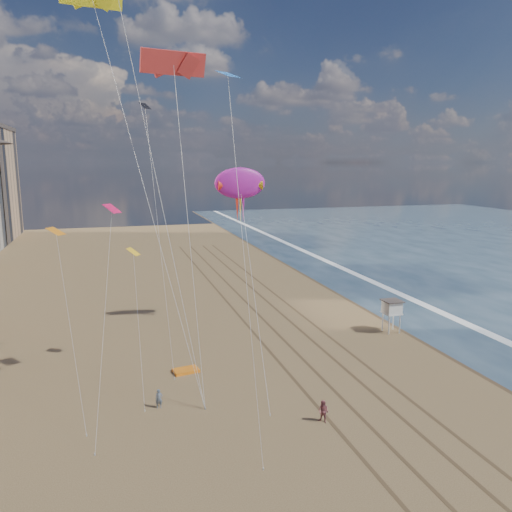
{
  "coord_description": "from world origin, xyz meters",
  "views": [
    {
      "loc": [
        -15.59,
        -18.81,
        18.26
      ],
      "look_at": [
        -2.41,
        26.0,
        9.5
      ],
      "focal_mm": 35.0,
      "sensor_mm": 36.0,
      "label": 1
    }
  ],
  "objects_px": {
    "show_kite": "(240,184)",
    "lifeguard_stand": "(392,308)",
    "kite_flyer_b": "(323,411)",
    "grounded_kite": "(186,370)",
    "kite_flyer_a": "(159,399)"
  },
  "relations": [
    {
      "from": "kite_flyer_a",
      "to": "lifeguard_stand",
      "type": "bearing_deg",
      "value": 22.25
    },
    {
      "from": "lifeguard_stand",
      "to": "kite_flyer_a",
      "type": "bearing_deg",
      "value": -158.5
    },
    {
      "from": "grounded_kite",
      "to": "kite_flyer_b",
      "type": "relative_size",
      "value": 1.34
    },
    {
      "from": "lifeguard_stand",
      "to": "kite_flyer_b",
      "type": "relative_size",
      "value": 2.19
    },
    {
      "from": "show_kite",
      "to": "kite_flyer_a",
      "type": "distance_m",
      "value": 25.82
    },
    {
      "from": "lifeguard_stand",
      "to": "grounded_kite",
      "type": "xyz_separation_m",
      "value": [
        -23.14,
        -4.25,
        -2.64
      ]
    },
    {
      "from": "kite_flyer_a",
      "to": "show_kite",
      "type": "bearing_deg",
      "value": 58.82
    },
    {
      "from": "lifeguard_stand",
      "to": "show_kite",
      "type": "bearing_deg",
      "value": 153.79
    },
    {
      "from": "show_kite",
      "to": "kite_flyer_b",
      "type": "relative_size",
      "value": 15.98
    },
    {
      "from": "kite_flyer_a",
      "to": "kite_flyer_b",
      "type": "height_order",
      "value": "kite_flyer_b"
    },
    {
      "from": "show_kite",
      "to": "lifeguard_stand",
      "type": "bearing_deg",
      "value": -26.21
    },
    {
      "from": "kite_flyer_a",
      "to": "kite_flyer_b",
      "type": "distance_m",
      "value": 12.32
    },
    {
      "from": "grounded_kite",
      "to": "kite_flyer_a",
      "type": "height_order",
      "value": "kite_flyer_a"
    },
    {
      "from": "kite_flyer_b",
      "to": "show_kite",
      "type": "bearing_deg",
      "value": 142.11
    },
    {
      "from": "grounded_kite",
      "to": "show_kite",
      "type": "height_order",
      "value": "show_kite"
    }
  ]
}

